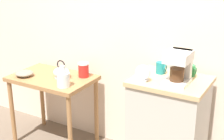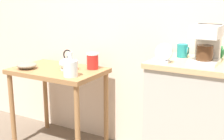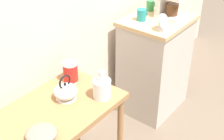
% 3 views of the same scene
% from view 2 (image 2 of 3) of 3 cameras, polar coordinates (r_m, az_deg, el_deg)
% --- Properties ---
extents(wooden_table, '(0.81, 0.54, 0.74)m').
position_cam_2_polar(wooden_table, '(2.86, -9.84, -1.88)').
color(wooden_table, '#9E7044').
rests_on(wooden_table, ground_plane).
extents(kitchen_counter, '(0.61, 0.50, 0.93)m').
position_cam_2_polar(kitchen_counter, '(2.39, 14.39, -9.41)').
color(kitchen_counter, '#BCB7AD').
rests_on(kitchen_counter, ground_plane).
extents(bowl_stoneware, '(0.18, 0.18, 0.06)m').
position_cam_2_polar(bowl_stoneware, '(2.89, -15.36, 0.84)').
color(bowl_stoneware, gray).
rests_on(bowl_stoneware, wooden_table).
extents(teakettle, '(0.19, 0.16, 0.18)m').
position_cam_2_polar(teakettle, '(2.77, -8.03, 1.21)').
color(teakettle, white).
rests_on(teakettle, wooden_table).
extents(glass_carafe_vase, '(0.12, 0.12, 0.20)m').
position_cam_2_polar(glass_carafe_vase, '(2.54, -7.62, 0.40)').
color(glass_carafe_vase, silver).
rests_on(glass_carafe_vase, wooden_table).
extents(canister_enamel, '(0.11, 0.11, 0.14)m').
position_cam_2_polar(canister_enamel, '(2.77, -3.58, 1.65)').
color(canister_enamel, red).
rests_on(canister_enamel, wooden_table).
extents(coffee_maker, '(0.18, 0.22, 0.26)m').
position_cam_2_polar(coffee_maker, '(2.16, 16.89, 4.78)').
color(coffee_maker, white).
rests_on(coffee_maker, kitchen_counter).
extents(mug_tall_green, '(0.08, 0.07, 0.09)m').
position_cam_2_polar(mug_tall_green, '(2.36, 18.83, 3.06)').
color(mug_tall_green, '#338C4C').
rests_on(mug_tall_green, kitchen_counter).
extents(mug_dark_teal, '(0.09, 0.08, 0.10)m').
position_cam_2_polar(mug_dark_teal, '(2.36, 12.81, 3.48)').
color(mug_dark_teal, teal).
rests_on(mug_dark_teal, kitchen_counter).
extents(table_clock, '(0.12, 0.06, 0.13)m').
position_cam_2_polar(table_clock, '(2.15, 9.46, 2.90)').
color(table_clock, '#B2B5BA').
rests_on(table_clock, kitchen_counter).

